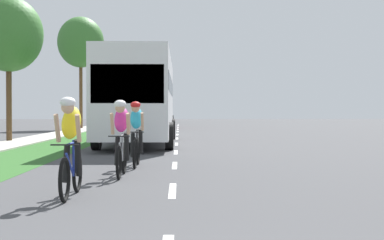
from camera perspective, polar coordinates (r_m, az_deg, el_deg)
ground_plane at (r=22.83m, az=-1.58°, el=-2.42°), size 120.00×120.00×0.00m
grass_verge at (r=23.29m, az=-12.69°, el=-2.37°), size 2.40×70.00×0.01m
sidewalk_concrete at (r=23.79m, az=-17.62°, el=-2.32°), size 1.77×70.00×0.10m
lane_markings_center at (r=26.82m, az=-1.54°, el=-1.89°), size 0.12×53.49×0.01m
cyclist_lead at (r=9.02m, az=-12.23°, el=-2.60°), size 0.42×1.72×1.58m
cyclist_trailing at (r=11.62m, az=-7.20°, el=-1.77°), size 0.42×1.72×1.58m
cyclist_distant at (r=13.63m, az=-5.69°, el=-1.35°), size 0.42×1.72×1.58m
bus_white at (r=23.03m, az=-5.26°, el=2.54°), size 2.78×11.60×3.48m
suv_maroon at (r=42.62m, az=-3.33°, el=0.47°), size 2.15×4.70×1.79m
sedan_black at (r=51.91m, az=-3.29°, el=0.38°), size 1.98×4.30×1.52m
pickup_dark_green at (r=61.59m, az=-2.94°, el=0.54°), size 2.22×5.10×1.64m
street_tree_near at (r=25.66m, az=-18.15°, el=8.25°), size 2.94×2.94×6.26m
street_tree_far at (r=41.45m, az=-11.25°, el=7.73°), size 3.31×3.31×8.07m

